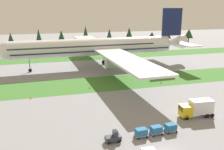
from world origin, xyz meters
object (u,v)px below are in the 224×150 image
object	(u,v)px
baggage_tug	(114,137)
cargo_dolly_third	(171,127)
cargo_dolly_lead	(141,132)
airliner	(101,47)
taxiway_marker_0	(90,88)
taxiway_marker_3	(31,98)
taxiway_marker_2	(161,82)
catering_truck	(197,108)
taxiway_marker_1	(108,85)
cargo_dolly_second	(156,130)

from	to	relation	value
baggage_tug	cargo_dolly_third	bearing A→B (deg)	-90.00
baggage_tug	cargo_dolly_lead	world-z (taller)	baggage_tug
airliner	taxiway_marker_0	world-z (taller)	airliner
airliner	taxiway_marker_3	xyz separation A→B (m)	(-24.78, -29.02, -7.53)
cargo_dolly_third	taxiway_marker_2	world-z (taller)	cargo_dolly_third
catering_truck	taxiway_marker_1	bearing A→B (deg)	29.60
cargo_dolly_lead	airliner	bearing A→B (deg)	-8.84
cargo_dolly_second	cargo_dolly_third	world-z (taller)	same
baggage_tug	cargo_dolly_lead	xyz separation A→B (m)	(5.02, 0.24, 0.10)
cargo_dolly_second	baggage_tug	bearing A→B (deg)	90.00
airliner	taxiway_marker_1	size ratio (longest dim) A/B	145.12
catering_truck	taxiway_marker_0	world-z (taller)	catering_truck
taxiway_marker_3	airliner	bearing A→B (deg)	49.51
taxiway_marker_2	cargo_dolly_third	bearing A→B (deg)	-113.40
cargo_dolly_second	airliner	bearing A→B (deg)	-5.79
cargo_dolly_third	catering_truck	distance (m)	9.38
taxiway_marker_0	taxiway_marker_2	bearing A→B (deg)	-2.50
airliner	catering_truck	xyz separation A→B (m)	(8.25, -49.24, -5.83)
airliner	baggage_tug	size ratio (longest dim) A/B	32.70
taxiway_marker_2	taxiway_marker_3	bearing A→B (deg)	-175.33
cargo_dolly_second	cargo_dolly_third	distance (m)	2.90
taxiway_marker_2	taxiway_marker_3	world-z (taller)	taxiway_marker_2
airliner	cargo_dolly_third	world-z (taller)	airliner
taxiway_marker_0	taxiway_marker_2	world-z (taller)	taxiway_marker_2
taxiway_marker_0	catering_truck	bearing A→B (deg)	-53.91
baggage_tug	taxiway_marker_0	size ratio (longest dim) A/B	4.32
cargo_dolly_third	taxiway_marker_1	xyz separation A→B (m)	(-3.61, 29.82, -0.62)
cargo_dolly_third	catering_truck	size ratio (longest dim) A/B	0.32
taxiway_marker_2	taxiway_marker_3	size ratio (longest dim) A/B	1.38
baggage_tug	catering_truck	bearing A→B (deg)	-78.30
baggage_tug	taxiway_marker_2	bearing A→B (deg)	-41.71
cargo_dolly_second	cargo_dolly_third	size ratio (longest dim) A/B	1.00
cargo_dolly_second	catering_truck	world-z (taller)	catering_truck
cargo_dolly_lead	taxiway_marker_2	world-z (taller)	cargo_dolly_lead
cargo_dolly_lead	taxiway_marker_3	distance (m)	31.31
baggage_tug	catering_truck	size ratio (longest dim) A/B	0.37
taxiway_marker_0	taxiway_marker_1	world-z (taller)	taxiway_marker_0
airliner	cargo_dolly_lead	distance (m)	54.64
baggage_tug	cargo_dolly_lead	bearing A→B (deg)	-90.00
taxiway_marker_0	taxiway_marker_2	size ratio (longest dim) A/B	0.89
cargo_dolly_lead	cargo_dolly_second	bearing A→B (deg)	-90.00
cargo_dolly_second	taxiway_marker_3	xyz separation A→B (m)	(-21.90, 24.74, -0.67)
airliner	baggage_tug	distance (m)	55.64
airliner	cargo_dolly_second	xyz separation A→B (m)	(-2.88, -53.76, -6.86)
catering_truck	taxiway_marker_1	distance (m)	28.10
taxiway_marker_0	cargo_dolly_lead	bearing A→B (deg)	-82.91
airliner	cargo_dolly_second	world-z (taller)	airliner
airliner	cargo_dolly_second	distance (m)	54.27
cargo_dolly_second	cargo_dolly_third	xyz separation A→B (m)	(2.90, 0.14, 0.00)
baggage_tug	taxiway_marker_3	xyz separation A→B (m)	(-13.98, 25.11, -0.57)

